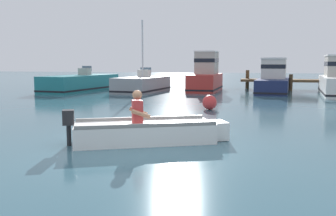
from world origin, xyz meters
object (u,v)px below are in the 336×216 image
at_px(moored_boat_red, 206,76).
at_px(moored_boat_teal, 81,83).
at_px(moored_boat_grey, 142,85).
at_px(moored_boat_navy, 273,80).
at_px(rowboat_with_person, 147,131).
at_px(mooring_buoy, 210,102).

bearing_deg(moored_boat_red, moored_boat_teal, -166.32).
bearing_deg(moored_boat_grey, moored_boat_navy, 12.18).
relative_size(moored_boat_grey, moored_boat_navy, 0.84).
height_order(rowboat_with_person, moored_boat_red, moored_boat_red).
bearing_deg(moored_boat_red, moored_boat_grey, -155.03).
xyz_separation_m(moored_boat_red, moored_boat_navy, (4.15, -0.03, -0.16)).
height_order(moored_boat_grey, moored_boat_navy, moored_boat_grey).
bearing_deg(moored_boat_navy, rowboat_with_person, -101.84).
xyz_separation_m(moored_boat_teal, moored_boat_red, (7.76, 1.89, 0.45)).
xyz_separation_m(moored_boat_grey, moored_boat_navy, (7.87, 1.70, 0.32)).
height_order(rowboat_with_person, moored_boat_grey, moored_boat_grey).
bearing_deg(rowboat_with_person, moored_boat_red, 93.03).
distance_m(rowboat_with_person, mooring_buoy, 6.28).
relative_size(rowboat_with_person, moored_boat_red, 0.76).
distance_m(moored_boat_teal, moored_boat_grey, 4.04).
bearing_deg(mooring_buoy, rowboat_with_person, -95.69).
height_order(moored_boat_teal, moored_boat_red, moored_boat_red).
distance_m(moored_boat_grey, moored_boat_red, 4.13).
height_order(moored_boat_teal, mooring_buoy, moored_boat_teal).
height_order(moored_boat_red, mooring_buoy, moored_boat_red).
height_order(moored_boat_red, moored_boat_navy, moored_boat_red).
bearing_deg(rowboat_with_person, moored_boat_teal, 121.61).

